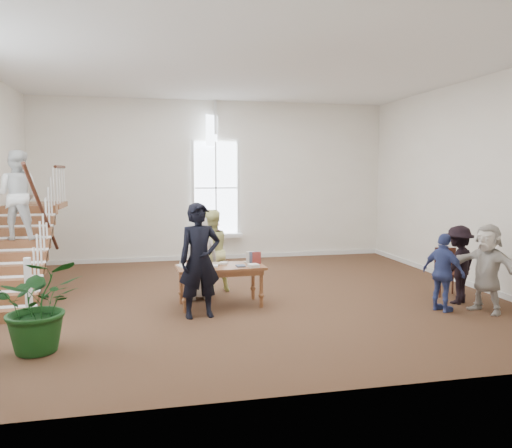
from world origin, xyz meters
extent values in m
plane|color=#4D2F1E|center=(0.00, 0.00, 0.00)|extent=(10.00, 10.00, 0.00)
plane|color=silver|center=(0.00, 4.50, 2.25)|extent=(10.00, 0.00, 10.00)
plane|color=silver|center=(0.00, -4.50, 2.25)|extent=(10.00, 0.00, 10.00)
plane|color=silver|center=(5.00, 0.00, 2.25)|extent=(0.00, 9.00, 9.00)
plane|color=white|center=(0.00, 0.00, 4.50)|extent=(10.00, 10.00, 0.00)
cube|color=white|center=(0.00, 4.32, 0.70)|extent=(1.45, 0.28, 0.10)
plane|color=white|center=(0.00, 4.44, 2.05)|extent=(2.60, 0.00, 2.60)
plane|color=white|center=(0.00, 4.44, 3.65)|extent=(0.60, 0.60, 0.85)
cube|color=white|center=(0.00, 4.47, 0.06)|extent=(10.00, 0.04, 0.12)
imported|color=pink|center=(0.00, 4.29, 0.90)|extent=(0.17, 0.17, 0.30)
cube|color=brown|center=(-4.35, -0.80, 0.10)|extent=(1.10, 0.30, 0.20)
cube|color=brown|center=(-4.35, -0.50, 0.30)|extent=(1.10, 0.30, 0.20)
cube|color=brown|center=(-4.35, -0.20, 0.50)|extent=(1.10, 0.30, 0.20)
cube|color=brown|center=(-4.35, 0.10, 0.70)|extent=(1.10, 0.30, 0.20)
cube|color=brown|center=(-4.35, 0.40, 0.90)|extent=(1.10, 0.30, 0.20)
cube|color=brown|center=(-4.35, 0.70, 1.10)|extent=(1.10, 0.30, 0.20)
cube|color=brown|center=(-4.35, 1.00, 1.30)|extent=(1.10, 0.30, 0.20)
cube|color=brown|center=(-4.35, 1.30, 1.50)|extent=(1.10, 0.30, 0.20)
cube|color=brown|center=(-4.35, 1.60, 1.70)|extent=(1.10, 0.30, 0.20)
cube|color=brown|center=(-4.35, 2.50, 1.74)|extent=(1.10, 1.20, 0.12)
cube|color=white|center=(-3.86, -0.95, 0.55)|extent=(0.10, 0.10, 1.10)
cylinder|color=#37190F|center=(-3.85, 0.40, 1.75)|extent=(0.07, 2.74, 1.86)
imported|color=silver|center=(-4.35, 0.70, 2.06)|extent=(0.94, 0.79, 1.72)
cube|color=brown|center=(-0.59, -0.56, 0.73)|extent=(1.66, 0.89, 0.05)
cube|color=brown|center=(-0.59, -0.56, 0.66)|extent=(1.53, 0.76, 0.10)
cylinder|color=brown|center=(-1.29, -0.90, 0.35)|extent=(0.07, 0.07, 0.71)
cylinder|color=brown|center=(0.13, -0.83, 0.35)|extent=(0.07, 0.07, 0.71)
cylinder|color=brown|center=(-1.32, -0.29, 0.35)|extent=(0.07, 0.07, 0.71)
cylinder|color=brown|center=(0.10, -0.22, 0.35)|extent=(0.07, 0.07, 0.71)
cube|color=silver|center=(-1.21, -0.46, 0.78)|extent=(0.27, 0.31, 0.03)
cube|color=beige|center=(-1.17, -0.58, 0.77)|extent=(0.26, 0.23, 0.02)
cube|color=tan|center=(-0.64, -0.39, 0.77)|extent=(0.25, 0.28, 0.02)
cube|color=silver|center=(-0.51, -0.38, 0.78)|extent=(0.19, 0.22, 0.03)
cube|color=#4C5972|center=(-0.24, -0.70, 0.77)|extent=(0.16, 0.20, 0.02)
cube|color=maroon|center=(-1.08, -0.46, 0.79)|extent=(0.27, 0.31, 0.05)
cube|color=white|center=(-0.75, -0.60, 0.77)|extent=(0.22, 0.23, 0.03)
cube|color=#BFB299|center=(0.02, -0.37, 0.77)|extent=(0.23, 0.24, 0.02)
cube|color=silver|center=(-0.01, -0.81, 0.79)|extent=(0.21, 0.22, 0.06)
cube|color=beige|center=(-1.08, -0.59, 0.78)|extent=(0.23, 0.26, 0.04)
cube|color=tan|center=(-1.20, -0.40, 0.78)|extent=(0.22, 0.28, 0.03)
cube|color=silver|center=(-1.24, -0.46, 0.77)|extent=(0.31, 0.35, 0.02)
imported|color=black|center=(-1.04, -1.21, 0.99)|extent=(0.78, 0.57, 1.99)
imported|color=beige|center=(-0.94, 0.04, 0.83)|extent=(0.88, 0.64, 1.67)
imported|color=#EFED95|center=(-0.64, 0.54, 0.87)|extent=(1.03, 0.93, 1.73)
imported|color=#384687|center=(3.27, -1.78, 0.71)|extent=(0.65, 0.90, 1.42)
imported|color=black|center=(3.87, -1.33, 0.75)|extent=(1.11, 0.97, 1.50)
imported|color=beige|center=(4.00, -1.98, 0.80)|extent=(1.01, 1.54, 1.59)
imported|color=#123A13|center=(-3.40, -2.40, 0.66)|extent=(1.33, 1.20, 1.33)
cube|color=#37190F|center=(4.00, -0.78, 0.45)|extent=(0.53, 0.53, 0.05)
cube|color=#37190F|center=(4.06, -0.60, 0.71)|extent=(0.41, 0.17, 0.50)
cylinder|color=#37190F|center=(3.79, -0.89, 0.22)|extent=(0.04, 0.04, 0.44)
cylinder|color=#37190F|center=(4.11, -0.99, 0.22)|extent=(0.04, 0.04, 0.44)
cylinder|color=#37190F|center=(3.89, -0.57, 0.22)|extent=(0.04, 0.04, 0.44)
cylinder|color=#37190F|center=(4.21, -0.67, 0.22)|extent=(0.04, 0.04, 0.44)
camera|label=1|loc=(-1.88, -9.67, 2.51)|focal=35.00mm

